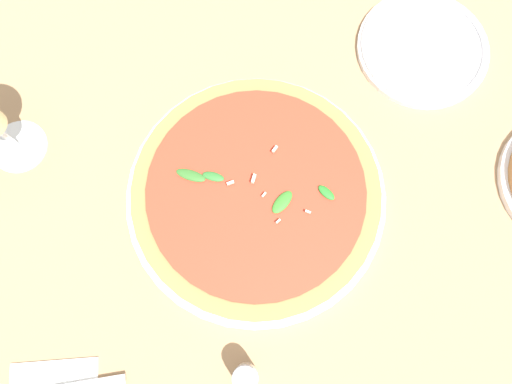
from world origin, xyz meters
The scene contains 4 objects.
ground_plane centered at (0.00, 0.00, 0.00)m, with size 6.00×6.00×0.00m, color #9E7A56.
pizza_arugula_main centered at (0.01, 0.01, 0.02)m, with size 0.37×0.37×0.05m.
side_plate_white centered at (-0.29, -0.18, 0.01)m, with size 0.20×0.20×0.02m.
shaker_pepper centered at (0.07, 0.24, 0.03)m, with size 0.03×0.03×0.07m.
Camera 1 is at (0.04, 0.19, 0.69)m, focal length 35.00 mm.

